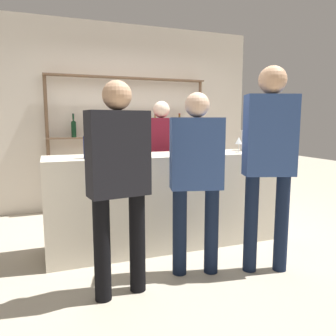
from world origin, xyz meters
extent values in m
plane|color=#B2A893|center=(0.00, 0.00, 0.00)|extent=(16.00, 16.00, 0.00)
cube|color=beige|center=(0.00, 0.00, 0.50)|extent=(2.53, 0.59, 1.00)
cube|color=beige|center=(0.00, 1.89, 1.40)|extent=(4.13, 0.12, 2.80)
cylinder|color=brown|center=(-1.19, 1.71, 1.00)|extent=(0.05, 0.05, 1.99)
cylinder|color=brown|center=(1.19, 1.71, 1.00)|extent=(0.05, 0.05, 1.99)
cube|color=brown|center=(0.00, 1.71, 1.98)|extent=(2.44, 0.18, 0.02)
cube|color=brown|center=(0.00, 1.71, 1.10)|extent=(2.44, 0.18, 0.02)
cylinder|color=black|center=(-0.83, 1.71, 1.22)|extent=(0.07, 0.07, 0.22)
cone|color=black|center=(-0.83, 1.71, 1.34)|extent=(0.07, 0.07, 0.03)
cylinder|color=black|center=(-0.83, 1.71, 1.40)|extent=(0.03, 0.03, 0.08)
cylinder|color=#232328|center=(-0.83, 1.71, 1.45)|extent=(0.03, 0.03, 0.01)
cylinder|color=silver|center=(-0.41, 1.71, 1.22)|extent=(0.08, 0.08, 0.23)
cone|color=silver|center=(-0.41, 1.71, 1.35)|extent=(0.08, 0.08, 0.03)
cylinder|color=silver|center=(-0.41, 1.71, 1.41)|extent=(0.03, 0.03, 0.08)
cylinder|color=gold|center=(-0.41, 1.71, 1.46)|extent=(0.03, 0.03, 0.01)
cylinder|color=black|center=(0.00, 1.71, 1.22)|extent=(0.07, 0.07, 0.23)
cone|color=black|center=(0.00, 1.71, 1.35)|extent=(0.07, 0.07, 0.03)
cylinder|color=black|center=(0.00, 1.71, 1.41)|extent=(0.03, 0.03, 0.09)
cylinder|color=black|center=(0.00, 1.71, 1.46)|extent=(0.03, 0.03, 0.01)
cylinder|color=brown|center=(0.41, 1.71, 1.21)|extent=(0.06, 0.06, 0.22)
cone|color=brown|center=(0.41, 1.71, 1.34)|extent=(0.06, 0.06, 0.03)
cylinder|color=brown|center=(0.41, 1.71, 1.39)|extent=(0.02, 0.02, 0.08)
cylinder|color=#232328|center=(0.41, 1.71, 1.44)|extent=(0.03, 0.03, 0.01)
cylinder|color=brown|center=(0.83, 1.71, 1.22)|extent=(0.08, 0.08, 0.22)
cone|color=brown|center=(0.83, 1.71, 1.34)|extent=(0.08, 0.08, 0.04)
cylinder|color=brown|center=(0.83, 1.71, 1.41)|extent=(0.03, 0.03, 0.09)
cylinder|color=maroon|center=(0.83, 1.71, 1.46)|extent=(0.03, 0.03, 0.01)
cylinder|color=silver|center=(0.31, -0.10, 1.09)|extent=(0.09, 0.09, 0.19)
cone|color=silver|center=(0.31, -0.10, 1.20)|extent=(0.09, 0.09, 0.04)
cylinder|color=silver|center=(0.31, -0.10, 1.27)|extent=(0.03, 0.03, 0.09)
cylinder|color=#232328|center=(0.31, -0.10, 1.32)|extent=(0.03, 0.03, 0.01)
cylinder|color=#0F1956|center=(-0.84, -0.12, 1.10)|extent=(0.08, 0.08, 0.20)
cone|color=#0F1956|center=(-0.84, -0.12, 1.22)|extent=(0.08, 0.08, 0.04)
cylinder|color=#0F1956|center=(-0.84, -0.12, 1.28)|extent=(0.03, 0.03, 0.08)
cylinder|color=gold|center=(-0.84, -0.12, 1.33)|extent=(0.03, 0.03, 0.01)
cylinder|color=silver|center=(0.43, 0.04, 1.11)|extent=(0.08, 0.08, 0.23)
cone|color=silver|center=(0.43, 0.04, 1.24)|extent=(0.08, 0.08, 0.04)
cylinder|color=silver|center=(0.43, 0.04, 1.31)|extent=(0.03, 0.03, 0.10)
cylinder|color=maroon|center=(0.43, 0.04, 1.37)|extent=(0.03, 0.03, 0.01)
cylinder|color=black|center=(0.51, 0.09, 1.09)|extent=(0.08, 0.08, 0.19)
cone|color=black|center=(0.51, 0.09, 1.20)|extent=(0.08, 0.08, 0.04)
cylinder|color=black|center=(0.51, 0.09, 1.26)|extent=(0.03, 0.03, 0.09)
cylinder|color=maroon|center=(0.51, 0.09, 1.32)|extent=(0.03, 0.03, 0.01)
cylinder|color=silver|center=(-0.53, 0.04, 1.09)|extent=(0.09, 0.09, 0.19)
cone|color=silver|center=(-0.53, 0.04, 1.20)|extent=(0.09, 0.09, 0.04)
cylinder|color=silver|center=(-0.53, 0.04, 1.27)|extent=(0.03, 0.03, 0.10)
cylinder|color=maroon|center=(-0.53, 0.04, 1.33)|extent=(0.03, 0.03, 0.01)
cylinder|color=silver|center=(0.78, -0.14, 1.00)|extent=(0.06, 0.06, 0.00)
cylinder|color=silver|center=(0.78, -0.14, 1.05)|extent=(0.01, 0.01, 0.09)
cone|color=silver|center=(0.78, -0.14, 1.13)|extent=(0.08, 0.08, 0.08)
cylinder|color=#B2B2B7|center=(1.07, 0.08, 1.11)|extent=(0.22, 0.22, 0.23)
cylinder|color=#B2B2B7|center=(1.07, 0.08, 1.23)|extent=(0.24, 0.24, 0.01)
cylinder|color=silver|center=(-0.32, -0.12, 1.08)|extent=(0.11, 0.11, 0.16)
sphere|color=tan|center=(-0.32, -0.14, 1.06)|extent=(0.02, 0.02, 0.02)
sphere|color=tan|center=(-0.33, -0.13, 1.05)|extent=(0.02, 0.02, 0.02)
sphere|color=tan|center=(-0.35, -0.15, 1.04)|extent=(0.02, 0.02, 0.02)
sphere|color=tan|center=(-0.36, -0.15, 1.07)|extent=(0.02, 0.02, 0.02)
sphere|color=tan|center=(-0.32, -0.10, 1.05)|extent=(0.02, 0.02, 0.02)
cylinder|color=black|center=(-0.57, -0.85, 0.40)|extent=(0.13, 0.13, 0.79)
cylinder|color=black|center=(-0.85, -0.89, 0.40)|extent=(0.13, 0.13, 0.79)
cube|color=black|center=(-0.71, -0.87, 1.11)|extent=(0.47, 0.27, 0.63)
sphere|color=tan|center=(-0.71, -0.87, 1.53)|extent=(0.21, 0.21, 0.21)
cylinder|color=black|center=(0.02, 0.69, 0.39)|extent=(0.13, 0.13, 0.77)
cylinder|color=black|center=(0.31, 0.68, 0.39)|extent=(0.13, 0.13, 0.77)
cube|color=maroon|center=(0.16, 0.68, 1.08)|extent=(0.46, 0.21, 0.61)
sphere|color=beige|center=(0.16, 0.68, 1.49)|extent=(0.21, 0.21, 0.21)
cylinder|color=#121C33|center=(0.13, -0.77, 0.38)|extent=(0.12, 0.12, 0.77)
cylinder|color=#121C33|center=(-0.15, -0.70, 0.38)|extent=(0.12, 0.12, 0.77)
cube|color=navy|center=(-0.01, -0.73, 1.07)|extent=(0.48, 0.30, 0.61)
sphere|color=#DBB293|center=(-0.01, -0.73, 1.48)|extent=(0.21, 0.21, 0.21)
cylinder|color=#121C33|center=(0.73, -0.95, 0.44)|extent=(0.12, 0.12, 0.87)
cylinder|color=#121C33|center=(0.47, -0.86, 0.44)|extent=(0.12, 0.12, 0.87)
cube|color=navy|center=(0.60, -0.90, 1.22)|extent=(0.47, 0.32, 0.69)
sphere|color=tan|center=(0.60, -0.90, 1.68)|extent=(0.24, 0.24, 0.24)
camera|label=1|loc=(-1.19, -3.24, 1.34)|focal=35.00mm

